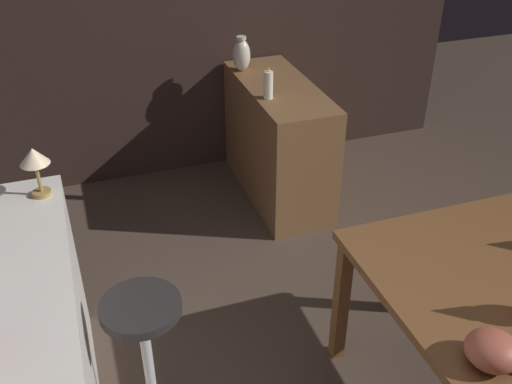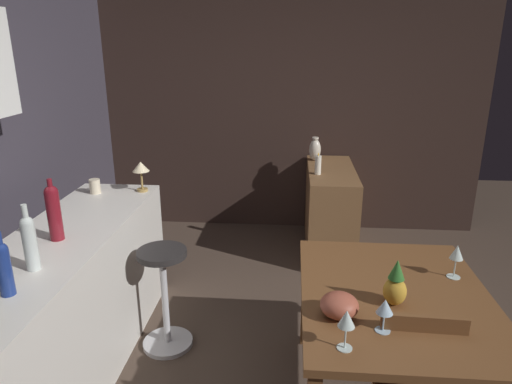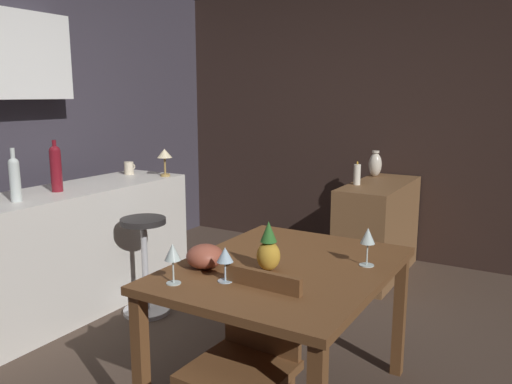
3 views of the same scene
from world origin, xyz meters
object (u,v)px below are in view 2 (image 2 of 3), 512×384
Objects in this scene: counter_lamp at (141,169)px; vase_ceramic_ivory at (315,149)px; dining_table at (394,307)px; wine_bottle_ruby at (54,211)px; sideboard_cabinet at (330,210)px; cup_cream at (95,186)px; pillar_candle_tall at (318,165)px; wine_glass_left at (457,254)px; wine_glass_center at (385,308)px; pineapple_centerpiece at (395,286)px; wine_bottle_clear at (29,241)px; fruit_bowl at (339,305)px; bar_stool at (165,296)px; wine_glass_right at (346,320)px; wine_bottle_cobalt at (3,266)px.

vase_ceramic_ivory is at bearing -44.49° from counter_lamp.
wine_bottle_ruby is at bearing 84.88° from dining_table.
sideboard_cabinet is 9.68× the size of cup_cream.
cup_cream is at bearing 8.97° from wine_bottle_ruby.
wine_glass_left is at bearing -158.92° from pillar_candle_tall.
wine_glass_center is 0.66× the size of pineapple_centerpiece.
wine_glass_left is 0.56× the size of wine_bottle_clear.
wine_bottle_clear is (-0.08, 1.78, 0.21)m from pineapple_centerpiece.
pillar_candle_tall is 0.51m from vase_ceramic_ivory.
wine_bottle_clear is 1.27m from counter_lamp.
bar_stool is at bearing 56.46° from fruit_bowl.
wine_bottle_ruby is 3.16× the size of cup_cream.
pillar_candle_tall reaches higher than wine_glass_right.
pineapple_centerpiece is 2.12× the size of cup_cream.
fruit_bowl is (-0.70, -1.05, 0.42)m from bar_stool.
wine_glass_right reaches higher than bar_stool.
vase_ceramic_ivory is at bearing 0.30° from wine_glass_right.
wine_glass_left is at bearing -113.36° from counter_lamp.
fruit_bowl is 0.53× the size of wine_bottle_clear.
sideboard_cabinet is 4.61× the size of vase_ceramic_ivory.
fruit_bowl reaches higher than sideboard_cabinet.
counter_lamp is at bearing 54.33° from pineapple_centerpiece.
bar_stool is 2.96× the size of vase_ceramic_ivory.
wine_bottle_cobalt is (0.05, 1.49, 0.16)m from wine_glass_right.
wine_bottle_ruby reaches higher than bar_stool.
wine_bottle_ruby reaches higher than wine_bottle_cobalt.
wine_glass_right is 1.62× the size of cup_cream.
counter_lamp is 1.92m from vase_ceramic_ivory.
wine_bottle_clear reaches higher than fruit_bowl.
pillar_candle_tall is at bearing -61.19° from cup_cream.
bar_stool is 2.35× the size of wine_bottle_cobalt.
cup_cream is at bearing 60.78° from pineapple_centerpiece.
pineapple_centerpiece is 2.26m from cup_cream.
wine_bottle_ruby reaches higher than dining_table.
vase_ceramic_ivory is (2.86, -1.47, -0.11)m from wine_bottle_cobalt.
wine_glass_left is (0.20, -0.35, 0.23)m from dining_table.
dining_table is 2.13m from sideboard_cabinet.
wine_bottle_cobalt is 1.50m from counter_lamp.
wine_glass_right is at bearing 146.86° from dining_table.
wine_glass_right is 1.16× the size of wine_glass_center.
vase_ceramic_ivory reaches higher than wine_glass_right.
wine_bottle_clear is 1.42× the size of vase_ceramic_ivory.
wine_glass_right is 0.23m from wine_glass_center.
cup_cream is at bearing 8.28° from wine_bottle_cobalt.
wine_glass_right is 2.91m from vase_ceramic_ivory.
wine_glass_left is 0.53× the size of wine_bottle_ruby.
pillar_candle_tall is (1.73, 0.67, 0.02)m from wine_glass_left.
sideboard_cabinet is 0.55m from pillar_candle_tall.
wine_glass_left is 2.20m from wine_bottle_clear.
wine_glass_right is 0.76× the size of pineapple_centerpiece.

